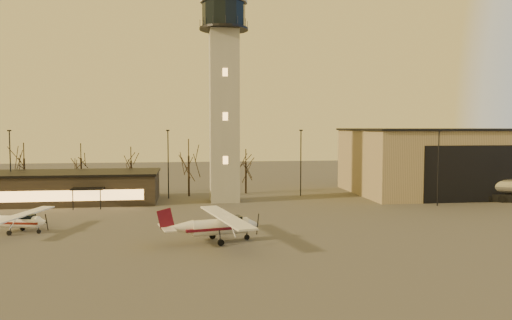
{
  "coord_description": "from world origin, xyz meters",
  "views": [
    {
      "loc": [
        -5.28,
        -40.32,
        10.64
      ],
      "look_at": [
        2.15,
        13.0,
        7.01
      ],
      "focal_mm": 35.0,
      "sensor_mm": 36.0,
      "label": 1
    }
  ],
  "objects_px": {
    "hangar": "(448,161)",
    "fuel_truck": "(510,193)",
    "cessna_front": "(222,229)",
    "cessna_rear": "(20,224)",
    "control_tower": "(224,86)",
    "terminal": "(67,187)"
  },
  "relations": [
    {
      "from": "hangar",
      "to": "terminal",
      "type": "bearing_deg",
      "value": -178.03
    },
    {
      "from": "terminal",
      "to": "cessna_front",
      "type": "height_order",
      "value": "terminal"
    },
    {
      "from": "cessna_front",
      "to": "cessna_rear",
      "type": "relative_size",
      "value": 1.24
    },
    {
      "from": "cessna_front",
      "to": "control_tower",
      "type": "bearing_deg",
      "value": 72.68
    },
    {
      "from": "terminal",
      "to": "fuel_truck",
      "type": "xyz_separation_m",
      "value": [
        61.96,
        -7.96,
        -0.88
      ]
    },
    {
      "from": "cessna_rear",
      "to": "fuel_truck",
      "type": "distance_m",
      "value": 63.08
    },
    {
      "from": "cessna_front",
      "to": "fuel_truck",
      "type": "bearing_deg",
      "value": 11.89
    },
    {
      "from": "fuel_truck",
      "to": "cessna_front",
      "type": "bearing_deg",
      "value": -131.02
    },
    {
      "from": "cessna_rear",
      "to": "fuel_truck",
      "type": "relative_size",
      "value": 1.13
    },
    {
      "from": "hangar",
      "to": "cessna_rear",
      "type": "distance_m",
      "value": 62.19
    },
    {
      "from": "hangar",
      "to": "fuel_truck",
      "type": "relative_size",
      "value": 3.41
    },
    {
      "from": "cessna_rear",
      "to": "control_tower",
      "type": "bearing_deg",
      "value": 54.15
    },
    {
      "from": "terminal",
      "to": "cessna_front",
      "type": "distance_m",
      "value": 33.48
    },
    {
      "from": "control_tower",
      "to": "fuel_truck",
      "type": "bearing_deg",
      "value": -8.51
    },
    {
      "from": "terminal",
      "to": "fuel_truck",
      "type": "relative_size",
      "value": 2.83
    },
    {
      "from": "control_tower",
      "to": "fuel_truck",
      "type": "distance_m",
      "value": 43.12
    },
    {
      "from": "terminal",
      "to": "cessna_rear",
      "type": "bearing_deg",
      "value": -89.67
    },
    {
      "from": "hangar",
      "to": "cessna_rear",
      "type": "bearing_deg",
      "value": -158.87
    },
    {
      "from": "terminal",
      "to": "cessna_rear",
      "type": "height_order",
      "value": "terminal"
    },
    {
      "from": "control_tower",
      "to": "cessna_front",
      "type": "xyz_separation_m",
      "value": [
        -2.16,
        -24.97,
        -15.14
      ]
    },
    {
      "from": "control_tower",
      "to": "terminal",
      "type": "bearing_deg",
      "value": 174.85
    },
    {
      "from": "terminal",
      "to": "cessna_front",
      "type": "relative_size",
      "value": 2.02
    }
  ]
}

